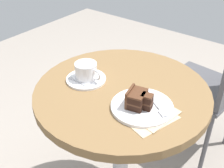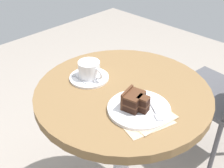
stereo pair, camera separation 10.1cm
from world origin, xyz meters
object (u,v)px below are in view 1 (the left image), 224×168
(coffee_cup, at_px, (86,71))
(cake_plate, at_px, (142,107))
(cake_slice, at_px, (138,99))
(napkin, at_px, (148,113))
(saucer, at_px, (86,79))
(fork, at_px, (159,107))
(teaspoon, at_px, (75,80))
(cafe_chair, at_px, (220,77))

(coffee_cup, distance_m, cake_plate, 0.27)
(cake_plate, bearing_deg, cake_slice, -130.77)
(cake_slice, xyz_separation_m, napkin, (0.04, -0.00, -0.04))
(saucer, bearing_deg, fork, 0.80)
(coffee_cup, height_order, cake_slice, coffee_cup)
(cake_plate, relative_size, fork, 1.78)
(teaspoon, height_order, cake_plate, teaspoon)
(cake_plate, height_order, cake_slice, cake_slice)
(cake_plate, height_order, cafe_chair, cafe_chair)
(teaspoon, xyz_separation_m, cake_slice, (0.28, 0.01, 0.03))
(saucer, relative_size, cafe_chair, 0.17)
(napkin, bearing_deg, cake_plate, 158.31)
(saucer, height_order, fork, fork)
(cake_plate, xyz_separation_m, cafe_chair, (0.07, 0.65, -0.17))
(saucer, distance_m, teaspoon, 0.05)
(teaspoon, distance_m, napkin, 0.33)
(cake_slice, relative_size, cafe_chair, 0.10)
(coffee_cup, distance_m, cake_slice, 0.26)
(teaspoon, bearing_deg, coffee_cup, -118.82)
(teaspoon, xyz_separation_m, napkin, (0.33, 0.01, -0.01))
(saucer, relative_size, coffee_cup, 1.35)
(cake_slice, bearing_deg, saucer, 173.76)
(teaspoon, relative_size, cafe_chair, 0.10)
(coffee_cup, height_order, cake_plate, coffee_cup)
(napkin, bearing_deg, cafe_chair, 86.41)
(cake_plate, xyz_separation_m, cake_slice, (-0.01, -0.01, 0.03))
(fork, height_order, napkin, fork)
(coffee_cup, distance_m, cafe_chair, 0.75)
(cake_plate, height_order, napkin, cake_plate)
(cake_plate, bearing_deg, coffee_cup, 176.25)
(cake_plate, distance_m, cafe_chair, 0.68)
(saucer, relative_size, teaspoon, 1.62)
(fork, bearing_deg, cafe_chair, 120.92)
(cafe_chair, bearing_deg, saucer, -22.18)
(saucer, bearing_deg, cafe_chair, 61.53)
(cake_slice, relative_size, fork, 0.76)
(coffee_cup, relative_size, fork, 0.97)
(saucer, relative_size, napkin, 0.76)
(saucer, height_order, cafe_chair, cafe_chair)
(cake_slice, bearing_deg, fork, 27.82)
(coffee_cup, height_order, cafe_chair, cafe_chair)
(coffee_cup, relative_size, napkin, 0.56)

